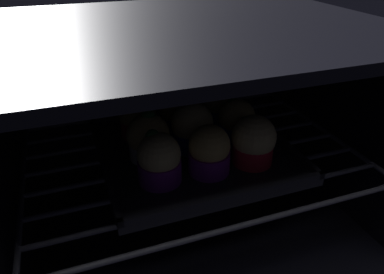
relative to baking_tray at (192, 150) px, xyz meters
The scene contains 12 objects.
oven_cavity 5.38cm from the baking_tray, 90.00° to the left, with size 59.00×47.00×37.00cm.
oven_rack 1.25cm from the baking_tray, 90.00° to the left, with size 54.80×42.00×0.80cm.
baking_tray is the anchor object (origin of this frame).
muffin_row0_col0 11.23cm from the baking_tray, 136.48° to the right, with size 6.32×6.32×7.84cm.
muffin_row0_col1 8.46cm from the baking_tray, 90.18° to the right, with size 6.32×6.32×7.64cm.
muffin_row0_col2 11.23cm from the baking_tray, 45.13° to the right, with size 6.90×6.90×7.92cm.
muffin_row1_col0 8.43cm from the baking_tray, behind, with size 6.86×6.86×8.10cm.
muffin_row1_col1 4.37cm from the baking_tray, 165.74° to the right, with size 6.93×6.93×8.12cm.
muffin_row1_col2 8.95cm from the baking_tray, ahead, with size 6.32×6.32×7.67cm.
muffin_row2_col0 11.25cm from the baking_tray, 134.60° to the left, with size 6.58×6.58×7.77cm.
muffin_row2_col1 8.42cm from the baking_tray, 92.16° to the left, with size 6.83×6.83×7.41cm.
muffin_row2_col2 11.43cm from the baking_tray, 43.01° to the left, with size 6.58×6.58×7.96cm.
Camera 1 is at (-18.12, -28.35, 46.77)cm, focal length 34.10 mm.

